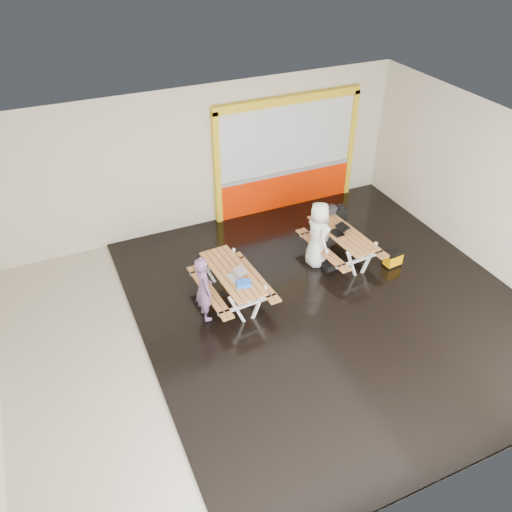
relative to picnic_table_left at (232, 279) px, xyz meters
name	(u,v)px	position (x,y,z in m)	size (l,w,h in m)	color
room	(277,249)	(0.51, -0.92, 1.18)	(10.02, 8.02, 3.52)	beige
deck	(330,304)	(1.76, -0.92, -0.54)	(7.50, 7.98, 0.05)	black
kiosk	(286,157)	(2.71, 3.01, 0.87)	(3.88, 0.16, 3.00)	#F02900
picnic_table_left	(232,279)	(0.00, 0.00, 0.00)	(1.36, 1.92, 0.74)	#B1733E
picnic_table_right	(342,238)	(2.78, 0.36, 0.00)	(1.39, 1.94, 0.74)	#B1733E
person_left	(204,288)	(-0.69, -0.29, 0.21)	(0.51, 0.33, 1.39)	#6B486E
person_right	(318,235)	(2.20, 0.44, 0.21)	(0.76, 0.49, 1.56)	white
laptop_left	(236,275)	(0.02, -0.18, 0.22)	(0.38, 0.35, 0.15)	silver
laptop_right	(339,231)	(2.70, 0.37, 0.22)	(0.39, 0.35, 0.15)	black
blue_pouch	(244,284)	(0.05, -0.47, 0.21)	(0.28, 0.20, 0.08)	blue
toolbox	(328,210)	(2.88, 1.17, 0.26)	(0.40, 0.20, 0.23)	black
backpack	(340,214)	(3.20, 1.13, 0.10)	(0.29, 0.20, 0.47)	black
dark_case	(331,265)	(2.39, 0.11, -0.45)	(0.36, 0.27, 0.14)	black
fluke_bag	(393,259)	(3.70, -0.38, -0.36)	(0.42, 0.29, 0.34)	black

